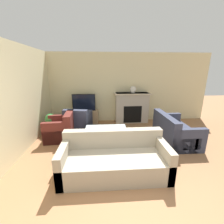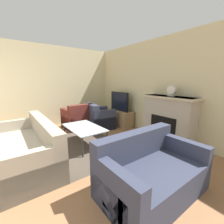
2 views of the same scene
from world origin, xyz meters
The scene contains 13 objects.
wall_back centered at (0.00, 4.43, 1.35)m, with size 7.83×0.06×2.70m.
wall_left centered at (-2.45, 2.20, 1.35)m, with size 0.06×7.40×2.70m.
area_rug centered at (-0.30, 2.18, 0.00)m, with size 2.37×1.90×0.00m.
fireplace centered at (0.79, 4.18, 0.62)m, with size 1.40×0.49×1.19m.
tv_stand centered at (-1.09, 4.10, 0.26)m, with size 1.07×0.43×0.53m.
tv centered at (-1.09, 4.10, 0.85)m, with size 0.87×0.06×0.65m.
couch_sectional centered at (-0.17, 1.11, 0.29)m, with size 2.13×0.93×0.82m.
couch_loveseat centered at (1.72, 2.39, 0.29)m, with size 0.89×1.48×0.82m.
armchair_by_window centered at (-1.66, 2.79, 0.30)m, with size 0.84×0.88×0.82m.
armchair_accent centered at (-1.22, 3.36, 0.30)m, with size 0.93×0.89×0.82m.
coffee_table centered at (-0.30, 2.35, 0.42)m, with size 1.17×0.70×0.46m.
potted_plant centered at (-2.08, 3.22, 0.39)m, with size 0.37×0.37×0.69m.
mantel_clock centered at (0.81, 4.18, 1.32)m, with size 0.23×0.07×0.26m.
Camera 2 is at (2.92, 0.84, 1.57)m, focal length 24.00 mm.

